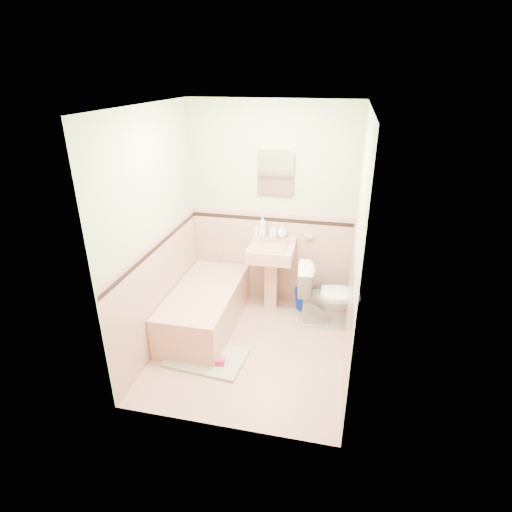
% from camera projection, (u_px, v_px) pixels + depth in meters
% --- Properties ---
extents(floor, '(2.20, 2.20, 0.00)m').
position_uv_depth(floor, '(251.00, 348.00, 4.48)').
color(floor, tan).
rests_on(floor, ground).
extents(ceiling, '(2.20, 2.20, 0.00)m').
position_uv_depth(ceiling, '(250.00, 106.00, 3.45)').
color(ceiling, white).
rests_on(ceiling, ground).
extents(wall_back, '(2.50, 0.00, 2.50)m').
position_uv_depth(wall_back, '(271.00, 209.00, 4.95)').
color(wall_back, beige).
rests_on(wall_back, ground).
extents(wall_front, '(2.50, 0.00, 2.50)m').
position_uv_depth(wall_front, '(216.00, 299.00, 2.99)').
color(wall_front, beige).
rests_on(wall_front, ground).
extents(wall_left, '(0.00, 2.50, 2.50)m').
position_uv_depth(wall_left, '(155.00, 235.00, 4.17)').
color(wall_left, beige).
rests_on(wall_left, ground).
extents(wall_right, '(0.00, 2.50, 2.50)m').
position_uv_depth(wall_right, '(356.00, 252.00, 3.77)').
color(wall_right, beige).
rests_on(wall_right, ground).
extents(wainscot_back, '(2.00, 0.00, 2.00)m').
position_uv_depth(wainscot_back, '(270.00, 258.00, 5.20)').
color(wainscot_back, tan).
rests_on(wainscot_back, ground).
extents(wainscot_front, '(2.00, 0.00, 2.00)m').
position_uv_depth(wainscot_front, '(220.00, 369.00, 3.27)').
color(wainscot_front, tan).
rests_on(wainscot_front, ground).
extents(wainscot_left, '(0.00, 2.20, 2.20)m').
position_uv_depth(wainscot_left, '(162.00, 291.00, 4.43)').
color(wainscot_left, tan).
rests_on(wainscot_left, ground).
extents(wainscot_right, '(0.00, 2.20, 2.20)m').
position_uv_depth(wainscot_right, '(348.00, 312.00, 4.04)').
color(wainscot_right, tan).
rests_on(wainscot_right, ground).
extents(accent_back, '(2.00, 0.00, 2.00)m').
position_uv_depth(accent_back, '(271.00, 219.00, 4.98)').
color(accent_back, black).
rests_on(accent_back, ground).
extents(accent_front, '(2.00, 0.00, 2.00)m').
position_uv_depth(accent_front, '(217.00, 313.00, 3.06)').
color(accent_front, black).
rests_on(accent_front, ground).
extents(accent_left, '(0.00, 2.20, 2.20)m').
position_uv_depth(accent_left, '(157.00, 247.00, 4.22)').
color(accent_left, black).
rests_on(accent_left, ground).
extents(accent_right, '(0.00, 2.20, 2.20)m').
position_uv_depth(accent_right, '(353.00, 265.00, 3.83)').
color(accent_right, black).
rests_on(accent_right, ground).
extents(cap_back, '(2.00, 0.00, 2.00)m').
position_uv_depth(cap_back, '(271.00, 212.00, 4.94)').
color(cap_back, tan).
rests_on(cap_back, ground).
extents(cap_front, '(2.00, 0.00, 2.00)m').
position_uv_depth(cap_front, '(217.00, 302.00, 3.02)').
color(cap_front, tan).
rests_on(cap_front, ground).
extents(cap_left, '(0.00, 2.20, 2.20)m').
position_uv_depth(cap_left, '(157.00, 238.00, 4.17)').
color(cap_left, tan).
rests_on(cap_left, ground).
extents(cap_right, '(0.00, 2.20, 2.20)m').
position_uv_depth(cap_right, '(354.00, 255.00, 3.79)').
color(cap_right, tan).
rests_on(cap_right, ground).
extents(bathtub, '(0.70, 1.50, 0.45)m').
position_uv_depth(bathtub, '(205.00, 309.00, 4.81)').
color(bathtub, tan).
rests_on(bathtub, floor).
extents(tub_faucet, '(0.04, 0.12, 0.04)m').
position_uv_depth(tub_faucet, '(222.00, 253.00, 5.28)').
color(tub_faucet, silver).
rests_on(tub_faucet, wall_back).
extents(sink, '(0.54, 0.48, 0.85)m').
position_uv_depth(sink, '(271.00, 279.00, 5.06)').
color(sink, tan).
rests_on(sink, floor).
extents(sink_faucet, '(0.02, 0.02, 0.10)m').
position_uv_depth(sink_faucet, '(273.00, 235.00, 4.97)').
color(sink_faucet, silver).
rests_on(sink_faucet, sink).
extents(medicine_cabinet, '(0.40, 0.04, 0.49)m').
position_uv_depth(medicine_cabinet, '(276.00, 172.00, 4.72)').
color(medicine_cabinet, white).
rests_on(medicine_cabinet, wall_back).
extents(soap_dish, '(0.11, 0.06, 0.04)m').
position_uv_depth(soap_dish, '(309.00, 236.00, 4.94)').
color(soap_dish, tan).
rests_on(soap_dish, wall_back).
extents(soap_bottle_left, '(0.12, 0.12, 0.26)m').
position_uv_depth(soap_bottle_left, '(263.00, 226.00, 5.00)').
color(soap_bottle_left, '#B2B2B2').
rests_on(soap_bottle_left, sink).
extents(soap_bottle_mid, '(0.08, 0.09, 0.18)m').
position_uv_depth(soap_bottle_mid, '(274.00, 230.00, 4.99)').
color(soap_bottle_mid, '#B2B2B2').
rests_on(soap_bottle_mid, sink).
extents(soap_bottle_right, '(0.13, 0.13, 0.16)m').
position_uv_depth(soap_bottle_right, '(282.00, 231.00, 4.97)').
color(soap_bottle_right, '#B2B2B2').
rests_on(soap_bottle_right, sink).
extents(tube, '(0.05, 0.05, 0.12)m').
position_uv_depth(tube, '(256.00, 231.00, 5.04)').
color(tube, white).
rests_on(tube, sink).
extents(toilet, '(0.77, 0.49, 0.75)m').
position_uv_depth(toilet, '(329.00, 296.00, 4.79)').
color(toilet, white).
rests_on(toilet, floor).
extents(bucket, '(0.33, 0.33, 0.26)m').
position_uv_depth(bucket, '(305.00, 299.00, 5.19)').
color(bucket, '#001CAA').
rests_on(bucket, floor).
extents(bath_mat, '(0.84, 0.60, 0.03)m').
position_uv_depth(bath_mat, '(207.00, 358.00, 4.32)').
color(bath_mat, gray).
rests_on(bath_mat, floor).
extents(shoe, '(0.17, 0.10, 0.06)m').
position_uv_depth(shoe, '(216.00, 361.00, 4.19)').
color(shoe, '#BF1E59').
rests_on(shoe, bath_mat).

